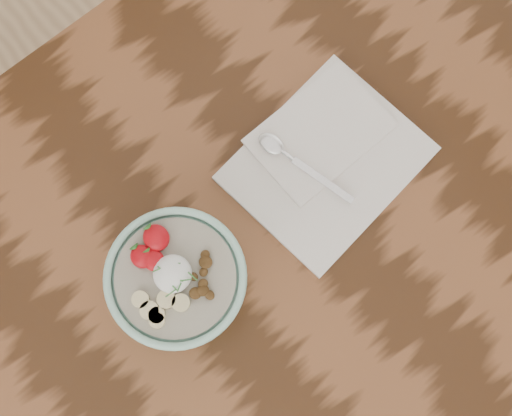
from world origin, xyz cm
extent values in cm
cube|color=#381E0E|center=(0.00, 0.00, 73.00)|extent=(160.00, 90.00, 4.00)
cylinder|color=#9CD2BF|center=(-1.33, 2.44, 75.58)|extent=(8.17, 8.17, 1.17)
torus|color=#9CD2BF|center=(-1.33, 2.44, 85.11)|extent=(18.57, 18.57, 1.07)
cylinder|color=#AAA38D|center=(-1.33, 2.44, 84.53)|extent=(15.75, 15.75, 0.97)
ellipsoid|color=white|center=(-1.29, 2.87, 85.98)|extent=(5.02, 5.02, 2.76)
ellipsoid|color=#AB070F|center=(-2.10, 5.80, 85.76)|extent=(2.73, 3.00, 1.50)
cone|color=#286623|center=(-2.10, 7.03, 86.06)|extent=(1.40, 1.03, 1.52)
ellipsoid|color=#AB070F|center=(-0.06, 7.89, 85.93)|extent=(3.34, 3.68, 1.84)
cone|color=#286623|center=(-0.06, 9.39, 86.23)|extent=(1.40, 1.03, 1.52)
ellipsoid|color=#AB070F|center=(-2.97, 7.12, 85.82)|extent=(2.92, 3.22, 1.61)
cone|color=#286623|center=(-2.97, 8.44, 86.12)|extent=(1.40, 1.03, 1.52)
cylinder|color=beige|center=(-6.46, 2.95, 85.41)|extent=(2.24, 2.24, 0.70)
cylinder|color=beige|center=(-3.89, 0.90, 85.41)|extent=(2.44, 2.44, 0.70)
cylinder|color=beige|center=(-6.03, 0.06, 85.41)|extent=(2.13, 2.13, 0.70)
cylinder|color=beige|center=(-2.71, -0.63, 85.41)|extent=(2.34, 2.34, 0.70)
cylinder|color=beige|center=(-6.42, -0.51, 85.41)|extent=(2.03, 2.03, 0.70)
cylinder|color=beige|center=(-6.41, 1.10, 85.41)|extent=(2.48, 2.48, 0.70)
ellipsoid|color=#4F3517|center=(0.57, 0.98, 85.46)|extent=(1.37, 1.52, 0.96)
ellipsoid|color=#4F3517|center=(0.41, -1.19, 85.59)|extent=(2.03, 1.95, 1.26)
ellipsoid|color=#4F3517|center=(2.92, 1.43, 85.60)|extent=(2.44, 2.45, 1.16)
ellipsoid|color=#4F3517|center=(0.96, -0.51, 85.49)|extent=(1.49, 1.41, 1.02)
ellipsoid|color=#4F3517|center=(0.72, -2.17, 85.50)|extent=(1.25, 1.40, 0.89)
ellipsoid|color=#4F3517|center=(-0.56, -0.85, 85.58)|extent=(1.71, 1.71, 1.13)
ellipsoid|color=#4F3517|center=(1.94, 0.64, 85.46)|extent=(1.65, 1.60, 0.66)
ellipsoid|color=#4F3517|center=(3.49, 2.28, 85.46)|extent=(1.47, 1.41, 0.71)
cylinder|color=#377933|center=(-1.18, 1.82, 87.01)|extent=(0.94, 1.50, 0.24)
cylinder|color=#377933|center=(-1.12, 1.98, 87.01)|extent=(0.76, 1.17, 0.22)
cylinder|color=#377933|center=(-1.99, 3.80, 87.01)|extent=(0.49, 1.71, 0.24)
cylinder|color=#377933|center=(-2.93, 0.92, 87.01)|extent=(1.60, 0.27, 0.24)
cylinder|color=#377933|center=(-2.12, 1.01, 87.01)|extent=(0.29, 1.06, 0.22)
cylinder|color=#377933|center=(-0.06, 3.42, 87.01)|extent=(0.90, 0.79, 0.22)
cylinder|color=#377933|center=(-0.53, 1.07, 87.01)|extent=(1.55, 1.00, 0.24)
cylinder|color=#377933|center=(-1.46, 2.26, 87.01)|extent=(1.44, 0.55, 0.23)
cylinder|color=#377933|center=(-1.91, 2.82, 87.01)|extent=(1.75, 0.30, 0.24)
cylinder|color=#377933|center=(-1.65, 0.82, 87.01)|extent=(1.17, 0.76, 0.22)
cylinder|color=#377933|center=(-0.77, 2.87, 87.01)|extent=(0.34, 1.05, 0.22)
cylinder|color=#377933|center=(0.51, 0.87, 87.01)|extent=(0.44, 1.56, 0.23)
cylinder|color=#377933|center=(-2.51, 4.33, 87.01)|extent=(1.16, 0.48, 0.22)
cube|color=white|center=(26.05, 3.20, 75.51)|extent=(28.94, 24.56, 1.02)
cube|color=white|center=(28.08, 7.27, 76.32)|extent=(19.62, 13.67, 0.61)
cube|color=silver|center=(23.63, 1.44, 76.78)|extent=(3.63, 10.37, 0.32)
cylinder|color=silver|center=(21.95, 7.82, 76.94)|extent=(1.31, 2.80, 0.64)
ellipsoid|color=silver|center=(21.28, 10.36, 77.06)|extent=(3.76, 4.75, 0.87)
camera|label=1|loc=(0.35, -11.99, 176.26)|focal=50.00mm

